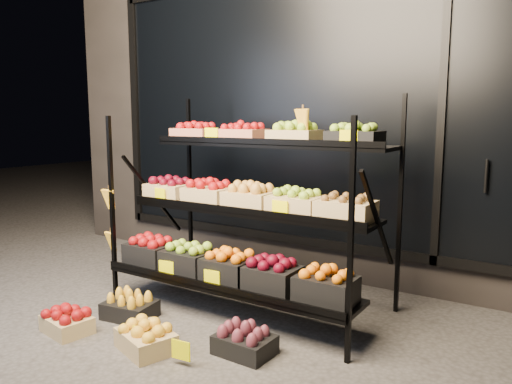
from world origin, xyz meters
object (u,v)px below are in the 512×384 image
Objects in this scene: floor_crate_left at (67,321)px; floor_crate_midright at (146,337)px; floor_crate_midleft at (130,306)px; display_rack at (244,209)px.

floor_crate_midright reaches higher than floor_crate_left.
floor_crate_left is at bearing -122.04° from floor_crate_midleft.
floor_crate_midleft is (-0.60, -0.65, -0.70)m from display_rack.
floor_crate_left is at bearing -152.55° from floor_crate_midright.
floor_crate_midleft is at bearing 76.14° from floor_crate_left.
floor_crate_midright is (0.66, 0.10, 0.01)m from floor_crate_left.
display_rack is 1.20m from floor_crate_midright.
floor_crate_midleft is at bearing 165.46° from floor_crate_midright.
floor_crate_left is 0.93× the size of floor_crate_midleft.
display_rack reaches higher than floor_crate_midleft.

